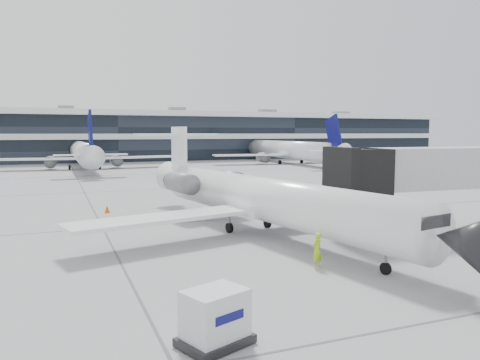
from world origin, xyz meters
name	(u,v)px	position (x,y,z in m)	size (l,w,h in m)	color
ground	(243,218)	(0.00, 0.00, 0.00)	(220.00, 220.00, 0.00)	gray
terminal	(112,138)	(0.00, 82.00, 5.00)	(170.00, 22.00, 10.00)	black
bg_jet_center	(84,169)	(-8.00, 55.00, 0.00)	(32.00, 40.00, 9.60)	white
bg_jet_right	(286,163)	(32.00, 55.00, 0.00)	(32.00, 40.00, 9.60)	white
regional_jet	(258,197)	(-1.04, -5.16, 2.32)	(23.52, 29.33, 6.80)	white
jet_bridge	(468,168)	(11.75, -9.33, 4.06)	(17.35, 4.33, 5.57)	#A8ABAC
ramp_worker	(317,250)	(-1.53, -13.05, 0.83)	(0.61, 0.40, 1.66)	#ADE317
baggage_tug	(388,236)	(3.88, -11.47, 0.71)	(2.19, 2.82, 1.57)	white
cargo_uld	(215,318)	(-8.56, -18.96, 0.83)	(2.43, 2.12, 1.66)	black
traffic_cone	(107,209)	(-9.09, 6.15, 0.29)	(0.50, 0.50, 0.62)	#DC540B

